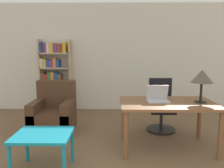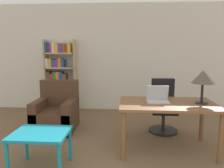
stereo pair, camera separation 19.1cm
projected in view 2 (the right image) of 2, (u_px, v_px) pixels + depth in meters
The scene contains 8 objects.
wall_back at pixel (125, 58), 5.57m from camera, with size 8.00×0.06×2.70m.
desk at pixel (167, 109), 3.33m from camera, with size 1.45×0.89×0.75m.
laptop at pixel (158, 98), 3.37m from camera, with size 0.34×0.25×0.25m.
table_lamp at pixel (203, 78), 3.22m from camera, with size 0.35×0.35×0.50m.
office_chair at pixel (163, 108), 4.17m from camera, with size 0.54×0.54×1.00m.
side_table_blue at pixel (41, 137), 2.79m from camera, with size 0.70×0.57×0.50m.
armchair at pixel (56, 114), 4.26m from camera, with size 0.76×0.78×0.94m.
bookshelf at pixel (59, 77), 5.56m from camera, with size 0.79×0.28×1.81m.
Camera 2 is at (0.03, -1.08, 1.53)m, focal length 35.00 mm.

